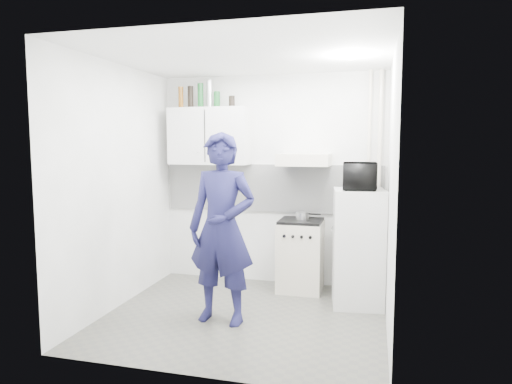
# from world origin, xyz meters

# --- Properties ---
(floor) EXTENTS (2.80, 2.80, 0.00)m
(floor) POSITION_xyz_m (0.00, 0.00, 0.00)
(floor) COLOR #535248
(floor) RESTS_ON ground
(ceiling) EXTENTS (2.80, 2.80, 0.00)m
(ceiling) POSITION_xyz_m (0.00, 0.00, 2.60)
(ceiling) COLOR white
(ceiling) RESTS_ON wall_back
(wall_back) EXTENTS (2.80, 0.00, 2.80)m
(wall_back) POSITION_xyz_m (0.00, 1.25, 1.30)
(wall_back) COLOR white
(wall_back) RESTS_ON floor
(wall_left) EXTENTS (0.00, 2.60, 2.60)m
(wall_left) POSITION_xyz_m (-1.40, 0.00, 1.30)
(wall_left) COLOR white
(wall_left) RESTS_ON floor
(wall_right) EXTENTS (0.00, 2.60, 2.60)m
(wall_right) POSITION_xyz_m (1.40, 0.00, 1.30)
(wall_right) COLOR white
(wall_right) RESTS_ON floor
(person) EXTENTS (0.72, 0.50, 1.87)m
(person) POSITION_xyz_m (-0.18, -0.16, 0.93)
(person) COLOR #181842
(person) RESTS_ON floor
(stove) EXTENTS (0.52, 0.52, 0.83)m
(stove) POSITION_xyz_m (0.42, 1.00, 0.41)
(stove) COLOR beige
(stove) RESTS_ON floor
(fridge) EXTENTS (0.59, 0.59, 1.27)m
(fridge) POSITION_xyz_m (1.10, 0.65, 0.64)
(fridge) COLOR silver
(fridge) RESTS_ON floor
(stove_top) EXTENTS (0.50, 0.50, 0.03)m
(stove_top) POSITION_xyz_m (0.42, 1.00, 0.84)
(stove_top) COLOR black
(stove_top) RESTS_ON stove
(saucepan) EXTENTS (0.15, 0.15, 0.09)m
(saucepan) POSITION_xyz_m (0.43, 1.03, 0.90)
(saucepan) COLOR silver
(saucepan) RESTS_ON stove_top
(microwave) EXTENTS (0.53, 0.37, 0.28)m
(microwave) POSITION_xyz_m (1.10, 0.65, 1.41)
(microwave) COLOR black
(microwave) RESTS_ON fridge
(bottle_a) EXTENTS (0.06, 0.06, 0.27)m
(bottle_a) POSITION_xyz_m (-1.13, 1.07, 2.33)
(bottle_a) COLOR brown
(bottle_a) RESTS_ON upper_cabinet
(bottle_b) EXTENTS (0.07, 0.07, 0.27)m
(bottle_b) POSITION_xyz_m (-1.00, 1.07, 2.34)
(bottle_b) COLOR black
(bottle_b) RESTS_ON upper_cabinet
(bottle_c) EXTENTS (0.07, 0.07, 0.30)m
(bottle_c) POSITION_xyz_m (-0.87, 1.07, 2.35)
(bottle_c) COLOR #144C1E
(bottle_c) RESTS_ON upper_cabinet
(bottle_d) EXTENTS (0.08, 0.08, 0.34)m
(bottle_d) POSITION_xyz_m (-0.75, 1.07, 2.37)
(bottle_d) COLOR silver
(bottle_d) RESTS_ON upper_cabinet
(canister_a) EXTENTS (0.08, 0.08, 0.20)m
(canister_a) POSITION_xyz_m (-0.65, 1.07, 2.30)
(canister_a) COLOR #144C1E
(canister_a) RESTS_ON upper_cabinet
(canister_b) EXTENTS (0.07, 0.07, 0.14)m
(canister_b) POSITION_xyz_m (-0.46, 1.07, 2.27)
(canister_b) COLOR black
(canister_b) RESTS_ON upper_cabinet
(upper_cabinet) EXTENTS (1.00, 0.35, 0.70)m
(upper_cabinet) POSITION_xyz_m (-0.75, 1.07, 1.85)
(upper_cabinet) COLOR silver
(upper_cabinet) RESTS_ON wall_back
(range_hood) EXTENTS (0.60, 0.50, 0.14)m
(range_hood) POSITION_xyz_m (0.45, 1.00, 1.57)
(range_hood) COLOR beige
(range_hood) RESTS_ON wall_back
(backsplash) EXTENTS (2.74, 0.03, 0.60)m
(backsplash) POSITION_xyz_m (0.00, 1.24, 1.20)
(backsplash) COLOR white
(backsplash) RESTS_ON wall_back
(pipe_a) EXTENTS (0.05, 0.05, 2.60)m
(pipe_a) POSITION_xyz_m (1.30, 1.17, 1.30)
(pipe_a) COLOR beige
(pipe_a) RESTS_ON floor
(pipe_b) EXTENTS (0.04, 0.04, 2.60)m
(pipe_b) POSITION_xyz_m (1.18, 1.17, 1.30)
(pipe_b) COLOR beige
(pipe_b) RESTS_ON floor
(ceiling_spot_fixture) EXTENTS (0.10, 0.10, 0.02)m
(ceiling_spot_fixture) POSITION_xyz_m (1.00, 0.20, 2.57)
(ceiling_spot_fixture) COLOR white
(ceiling_spot_fixture) RESTS_ON ceiling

